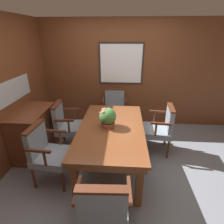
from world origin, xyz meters
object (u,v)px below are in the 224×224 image
(chair_left_far, at_px, (66,124))
(chair_right_far, at_px, (161,127))
(chair_head_near, at_px, (103,207))
(chair_left_near, at_px, (47,151))
(sideboard_cabinet, at_px, (34,132))
(dining_table, at_px, (111,132))
(chair_head_far, at_px, (114,107))
(potted_plant, at_px, (108,117))

(chair_left_far, relative_size, chair_right_far, 1.00)
(chair_head_near, relative_size, chair_left_near, 1.00)
(chair_left_near, relative_size, sideboard_cabinet, 1.01)
(dining_table, height_order, sideboard_cabinet, sideboard_cabinet)
(chair_right_far, bearing_deg, chair_head_near, -21.76)
(chair_right_far, bearing_deg, dining_table, -58.94)
(dining_table, bearing_deg, chair_right_far, 25.78)
(chair_right_far, relative_size, sideboard_cabinet, 1.01)
(chair_right_far, bearing_deg, chair_head_far, -128.69)
(chair_left_far, distance_m, sideboard_cabinet, 0.60)
(chair_right_far, bearing_deg, sideboard_cabinet, -79.15)
(potted_plant, bearing_deg, dining_table, -12.46)
(chair_head_near, height_order, chair_right_far, same)
(chair_head_far, height_order, potted_plant, potted_plant)
(chair_head_far, relative_size, sideboard_cabinet, 1.01)
(dining_table, distance_m, potted_plant, 0.26)
(dining_table, xyz_separation_m, chair_left_near, (-0.93, -0.44, -0.11))
(chair_head_far, xyz_separation_m, potted_plant, (-0.04, -1.31, 0.37))
(dining_table, xyz_separation_m, sideboard_cabinet, (-1.46, 0.20, -0.20))
(dining_table, relative_size, chair_head_near, 1.95)
(potted_plant, bearing_deg, chair_head_near, -86.72)
(chair_left_near, bearing_deg, dining_table, -60.54)
(chair_head_near, distance_m, chair_left_near, 1.28)
(chair_left_far, bearing_deg, chair_head_near, -156.11)
(chair_left_far, bearing_deg, chair_right_far, -94.34)
(potted_plant, xyz_separation_m, sideboard_cabinet, (-1.40, 0.19, -0.45))
(dining_table, relative_size, potted_plant, 5.48)
(potted_plant, distance_m, sideboard_cabinet, 1.48)
(chair_left_near, bearing_deg, chair_head_far, -22.97)
(dining_table, distance_m, chair_left_far, 1.02)
(chair_left_near, height_order, potted_plant, potted_plant)
(chair_head_near, distance_m, chair_right_far, 1.94)
(dining_table, height_order, chair_head_far, chair_head_far)
(chair_head_near, relative_size, chair_right_far, 1.00)
(chair_left_near, distance_m, sideboard_cabinet, 0.83)
(dining_table, distance_m, sideboard_cabinet, 1.48)
(chair_left_far, xyz_separation_m, chair_left_near, (-0.02, -0.87, 0.00))
(chair_head_near, xyz_separation_m, sideboard_cabinet, (-1.47, 1.50, -0.09))
(chair_left_near, bearing_deg, chair_left_far, 2.98)
(potted_plant, bearing_deg, sideboard_cabinet, 172.21)
(sideboard_cabinet, bearing_deg, chair_left_near, -50.73)
(chair_left_near, xyz_separation_m, sideboard_cabinet, (-0.52, 0.64, -0.09))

